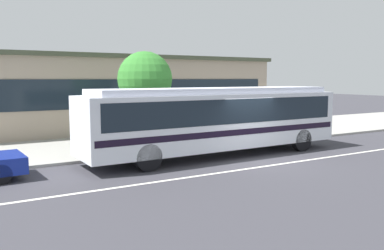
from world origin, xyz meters
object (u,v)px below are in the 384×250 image
(bus_stop_sign, at_px, (281,109))
(street_tree_near_stop, at_px, (145,79))
(pedestrian_waiting_near_sign, at_px, (281,118))
(transit_bus, at_px, (217,117))

(bus_stop_sign, height_order, street_tree_near_stop, street_tree_near_stop)
(pedestrian_waiting_near_sign, relative_size, street_tree_near_stop, 0.39)
(bus_stop_sign, relative_size, street_tree_near_stop, 0.54)
(transit_bus, distance_m, street_tree_near_stop, 4.19)
(bus_stop_sign, bearing_deg, street_tree_near_stop, 167.08)
(transit_bus, xyz_separation_m, street_tree_near_stop, (-1.74, 3.47, 1.57))
(bus_stop_sign, distance_m, street_tree_near_stop, 7.44)
(transit_bus, relative_size, bus_stop_sign, 4.85)
(transit_bus, relative_size, pedestrian_waiting_near_sign, 6.72)
(street_tree_near_stop, bearing_deg, bus_stop_sign, -12.92)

